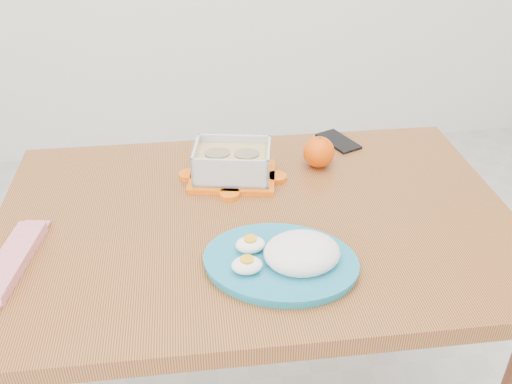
{
  "coord_description": "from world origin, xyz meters",
  "views": [
    {
      "loc": [
        -0.24,
        -0.98,
        1.45
      ],
      "look_at": [
        -0.1,
        0.02,
        0.81
      ],
      "focal_mm": 40.0,
      "sensor_mm": 36.0,
      "label": 1
    }
  ],
  "objects": [
    {
      "name": "dining_table",
      "position": [
        -0.1,
        0.02,
        0.64
      ],
      "size": [
        1.12,
        0.76,
        0.75
      ],
      "rotation": [
        0.0,
        0.0,
        -0.02
      ],
      "color": "#96622A",
      "rests_on": "ground"
    },
    {
      "name": "food_container",
      "position": [
        -0.14,
        0.18,
        0.79
      ],
      "size": [
        0.23,
        0.19,
        0.08
      ],
      "rotation": [
        0.0,
        0.0,
        -0.19
      ],
      "color": "#FF6207",
      "rests_on": "dining_table"
    },
    {
      "name": "orange_fruit",
      "position": [
        0.08,
        0.21,
        0.79
      ],
      "size": [
        0.08,
        0.08,
        0.08
      ],
      "primitive_type": "sphere",
      "color": "#FF4C05",
      "rests_on": "dining_table"
    },
    {
      "name": "rice_plate",
      "position": [
        -0.07,
        -0.16,
        0.78
      ],
      "size": [
        0.37,
        0.37,
        0.08
      ],
      "rotation": [
        0.0,
        0.0,
        -0.32
      ],
      "color": "teal",
      "rests_on": "dining_table"
    },
    {
      "name": "candy_bar",
      "position": [
        -0.59,
        -0.08,
        0.76
      ],
      "size": [
        0.1,
        0.23,
        0.02
      ],
      "primitive_type": "cube",
      "rotation": [
        0.0,
        0.0,
        1.39
      ],
      "color": "red",
      "rests_on": "dining_table"
    },
    {
      "name": "smartphone",
      "position": [
        0.16,
        0.32,
        0.75
      ],
      "size": [
        0.1,
        0.14,
        0.01
      ],
      "primitive_type": "cube",
      "rotation": [
        0.0,
        0.0,
        0.4
      ],
      "color": "black",
      "rests_on": "dining_table"
    }
  ]
}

